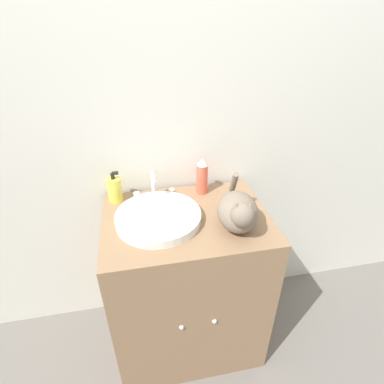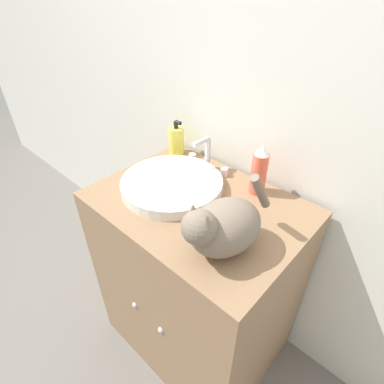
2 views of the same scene
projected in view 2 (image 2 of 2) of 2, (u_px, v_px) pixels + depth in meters
The scene contains 8 objects.
ground_plane at pixel (157, 374), 1.46m from camera, with size 8.00×8.00×0.00m, color slate.
wall_back at pixel (259, 86), 1.09m from camera, with size 6.00×0.05×2.50m.
vanity_cabinet at pixel (196, 280), 1.36m from camera, with size 0.78×0.58×0.90m.
sink_basin at pixel (172, 184), 1.16m from camera, with size 0.39×0.39×0.04m.
faucet at pixel (206, 155), 1.25m from camera, with size 0.21×0.10×0.15m.
cat at pixel (223, 226), 0.86m from camera, with size 0.21×0.34×0.22m.
soap_bottle at pixel (176, 140), 1.37m from camera, with size 0.07×0.07×0.16m.
spray_bottle at pixel (259, 170), 1.10m from camera, with size 0.06×0.06×0.20m.
Camera 2 is at (0.58, -0.37, 1.57)m, focal length 28.00 mm.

